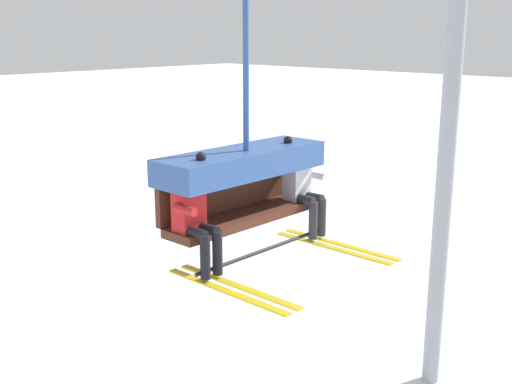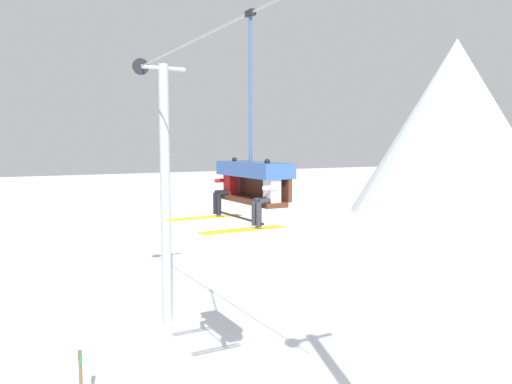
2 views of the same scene
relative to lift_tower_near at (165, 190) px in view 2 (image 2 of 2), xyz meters
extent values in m
cone|color=white|center=(-15.70, 33.89, 3.31)|extent=(19.05, 19.05, 16.42)
cylinder|color=#9EA3A8|center=(0.00, 0.02, -0.23)|extent=(0.36, 0.36, 9.34)
cylinder|color=#9EA3A8|center=(0.00, 0.02, 4.29)|extent=(0.16, 1.60, 0.16)
cylinder|color=black|center=(0.00, -0.78, 4.29)|extent=(0.08, 0.56, 0.56)
cylinder|color=#9EA3A8|center=(7.34, -0.78, 4.29)|extent=(16.67, 0.05, 0.05)
cube|color=#512819|center=(7.99, -0.78, 0.47)|extent=(2.20, 0.48, 0.10)
cube|color=#512819|center=(7.99, -0.50, 0.74)|extent=(2.20, 0.08, 0.45)
cube|color=#335699|center=(7.99, -0.72, 1.12)|extent=(2.25, 0.68, 0.30)
cylinder|color=black|center=(7.99, -1.10, 0.14)|extent=(2.20, 0.04, 0.04)
cylinder|color=#335699|center=(7.99, -0.78, 2.75)|extent=(0.07, 0.07, 2.97)
cube|color=black|center=(7.99, -0.78, 4.29)|extent=(0.28, 0.12, 0.12)
cube|color=red|center=(7.08, -0.80, 0.78)|extent=(0.32, 0.22, 0.52)
sphere|color=black|center=(7.08, -0.80, 1.14)|extent=(0.22, 0.22, 0.22)
ellipsoid|color=black|center=(7.08, -0.91, 1.14)|extent=(0.17, 0.04, 0.08)
cylinder|color=black|center=(6.99, -0.97, 0.56)|extent=(0.11, 0.34, 0.11)
cylinder|color=black|center=(7.17, -0.97, 0.56)|extent=(0.11, 0.34, 0.11)
cylinder|color=black|center=(6.99, -1.14, 0.32)|extent=(0.11, 0.11, 0.48)
cylinder|color=black|center=(7.17, -1.14, 0.32)|extent=(0.11, 0.11, 0.48)
cube|color=gold|center=(6.99, -1.44, 0.03)|extent=(0.09, 1.70, 0.02)
cube|color=gold|center=(7.17, -1.44, 0.03)|extent=(0.09, 1.70, 0.02)
cylinder|color=red|center=(6.90, -0.95, 0.82)|extent=(0.09, 0.30, 0.09)
cylinder|color=red|center=(7.27, -0.80, 1.13)|extent=(0.09, 0.09, 0.30)
sphere|color=black|center=(7.27, -0.80, 1.30)|extent=(0.11, 0.11, 0.11)
cube|color=silver|center=(8.91, -0.80, 0.78)|extent=(0.32, 0.22, 0.52)
sphere|color=maroon|center=(8.91, -0.80, 1.14)|extent=(0.22, 0.22, 0.22)
ellipsoid|color=black|center=(8.91, -0.91, 1.14)|extent=(0.17, 0.04, 0.08)
cylinder|color=#2D2D33|center=(8.82, -0.97, 0.56)|extent=(0.11, 0.34, 0.11)
cylinder|color=#2D2D33|center=(8.99, -0.97, 0.56)|extent=(0.11, 0.34, 0.11)
cylinder|color=#2D2D33|center=(8.82, -1.14, 0.32)|extent=(0.11, 0.11, 0.48)
cylinder|color=#2D2D33|center=(8.99, -1.14, 0.32)|extent=(0.11, 0.11, 0.48)
cube|color=gold|center=(8.82, -1.44, 0.03)|extent=(0.09, 1.70, 0.02)
cube|color=gold|center=(8.99, -1.44, 0.03)|extent=(0.09, 1.70, 0.02)
cylinder|color=silver|center=(8.72, -0.80, 1.13)|extent=(0.09, 0.09, 0.30)
sphere|color=black|center=(8.72, -0.80, 1.30)|extent=(0.11, 0.11, 0.11)
cylinder|color=silver|center=(9.09, -0.95, 0.82)|extent=(0.09, 0.30, 0.09)
cylinder|color=brown|center=(5.00, -3.85, -4.11)|extent=(0.08, 0.08, 1.60)
cube|color=#198C33|center=(5.00, -3.86, -3.49)|extent=(0.36, 0.02, 0.24)
camera|label=1|loc=(2.74, -5.84, 2.63)|focal=45.00mm
camera|label=2|loc=(17.17, -5.69, 1.64)|focal=35.00mm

